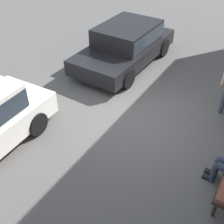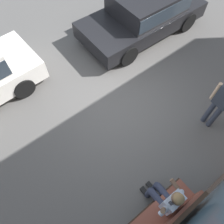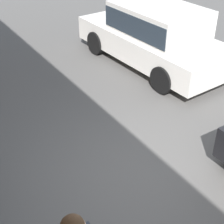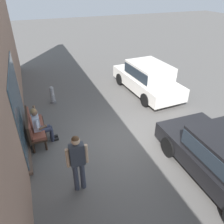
{
  "view_description": "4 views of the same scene",
  "coord_description": "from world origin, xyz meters",
  "px_view_note": "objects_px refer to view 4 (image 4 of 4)",
  "views": [
    {
      "loc": [
        5.4,
        2.6,
        4.81
      ],
      "look_at": [
        1.25,
        -0.01,
        1.0
      ],
      "focal_mm": 45.0,
      "sensor_mm": 36.0,
      "label": 1
    },
    {
      "loc": [
        2.24,
        2.6,
        5.13
      ],
      "look_at": [
        0.63,
        0.55,
        0.81
      ],
      "focal_mm": 35.0,
      "sensor_mm": 36.0,
      "label": 2
    },
    {
      "loc": [
        -2.98,
        2.6,
        3.7
      ],
      "look_at": [
        0.39,
        0.43,
        1.09
      ],
      "focal_mm": 55.0,
      "sensor_mm": 36.0,
      "label": 3
    },
    {
      "loc": [
        -5.45,
        2.6,
        4.77
      ],
      "look_at": [
        0.33,
        0.36,
        1.04
      ],
      "focal_mm": 35.0,
      "sensor_mm": 36.0,
      "label": 4
    }
  ],
  "objects_px": {
    "bench": "(33,126)",
    "person_on_phone": "(40,125)",
    "parked_car_mid": "(148,77)",
    "fire_hydrant": "(52,95)",
    "pedestrian_standing": "(78,159)"
  },
  "relations": [
    {
      "from": "parked_car_mid",
      "to": "fire_hydrant",
      "type": "relative_size",
      "value": 5.2
    },
    {
      "from": "person_on_phone",
      "to": "bench",
      "type": "bearing_deg",
      "value": 48.39
    },
    {
      "from": "person_on_phone",
      "to": "parked_car_mid",
      "type": "xyz_separation_m",
      "value": [
        2.17,
        -5.24,
        0.1
      ]
    },
    {
      "from": "bench",
      "to": "fire_hydrant",
      "type": "xyz_separation_m",
      "value": [
        2.52,
        -0.96,
        -0.18
      ]
    },
    {
      "from": "bench",
      "to": "fire_hydrant",
      "type": "distance_m",
      "value": 2.7
    },
    {
      "from": "bench",
      "to": "person_on_phone",
      "type": "distance_m",
      "value": 0.33
    },
    {
      "from": "pedestrian_standing",
      "to": "person_on_phone",
      "type": "bearing_deg",
      "value": 16.7
    },
    {
      "from": "bench",
      "to": "pedestrian_standing",
      "type": "bearing_deg",
      "value": -160.06
    },
    {
      "from": "person_on_phone",
      "to": "pedestrian_standing",
      "type": "distance_m",
      "value": 2.52
    },
    {
      "from": "bench",
      "to": "person_on_phone",
      "type": "relative_size",
      "value": 1.16
    },
    {
      "from": "bench",
      "to": "pedestrian_standing",
      "type": "height_order",
      "value": "pedestrian_standing"
    },
    {
      "from": "bench",
      "to": "parked_car_mid",
      "type": "bearing_deg",
      "value": -70.12
    },
    {
      "from": "person_on_phone",
      "to": "fire_hydrant",
      "type": "xyz_separation_m",
      "value": [
        2.71,
        -0.74,
        -0.31
      ]
    },
    {
      "from": "pedestrian_standing",
      "to": "fire_hydrant",
      "type": "bearing_deg",
      "value": -0.2
    },
    {
      "from": "bench",
      "to": "person_on_phone",
      "type": "height_order",
      "value": "person_on_phone"
    }
  ]
}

